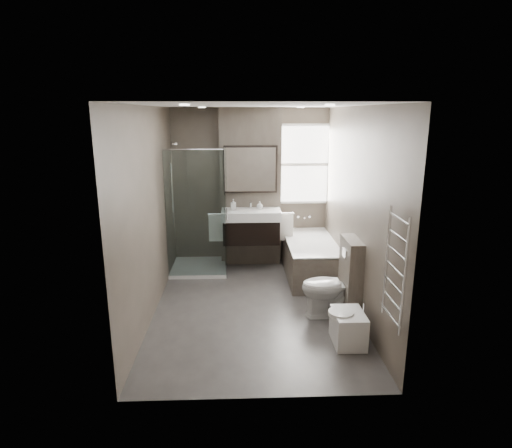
{
  "coord_description": "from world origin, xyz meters",
  "views": [
    {
      "loc": [
        -0.18,
        -5.26,
        2.52
      ],
      "look_at": [
        0.03,
        0.15,
        1.1
      ],
      "focal_mm": 30.0,
      "sensor_mm": 36.0,
      "label": 1
    }
  ],
  "objects_px": {
    "bathtub": "(310,256)",
    "bidet": "(348,327)",
    "toilet": "(332,287)",
    "vanity": "(251,226)"
  },
  "relations": [
    {
      "from": "bidet",
      "to": "bathtub",
      "type": "bearing_deg",
      "value": 92.47
    },
    {
      "from": "vanity",
      "to": "bathtub",
      "type": "xyz_separation_m",
      "value": [
        0.92,
        -0.33,
        -0.43
      ]
    },
    {
      "from": "bathtub",
      "to": "toilet",
      "type": "bearing_deg",
      "value": -88.15
    },
    {
      "from": "bathtub",
      "to": "bidet",
      "type": "relative_size",
      "value": 3.29
    },
    {
      "from": "toilet",
      "to": "bidet",
      "type": "distance_m",
      "value": 0.71
    },
    {
      "from": "vanity",
      "to": "toilet",
      "type": "relative_size",
      "value": 1.23
    },
    {
      "from": "bathtub",
      "to": "bidet",
      "type": "distance_m",
      "value": 2.08
    },
    {
      "from": "vanity",
      "to": "bidet",
      "type": "bearing_deg",
      "value": -67.08
    },
    {
      "from": "bathtub",
      "to": "bidet",
      "type": "bearing_deg",
      "value": -87.53
    },
    {
      "from": "bathtub",
      "to": "bidet",
      "type": "height_order",
      "value": "bathtub"
    }
  ]
}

